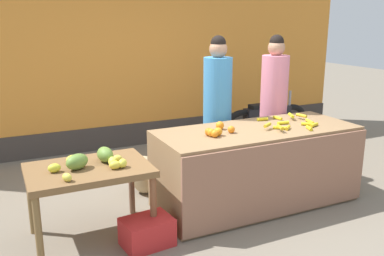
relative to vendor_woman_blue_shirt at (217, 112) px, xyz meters
name	(u,v)px	position (x,y,z in m)	size (l,w,h in m)	color
ground_plane	(226,208)	(-0.25, -0.69, -0.91)	(24.00, 24.00, 0.00)	#756B5B
market_wall_back	(139,39)	(-0.25, 2.08, 0.77)	(7.51, 0.23, 3.42)	orange
fruit_stall_counter	(257,166)	(0.11, -0.70, -0.49)	(2.20, 0.91, 0.85)	olive
side_table_wooden	(89,176)	(-1.70, -0.69, -0.30)	(1.09, 0.75, 0.70)	brown
banana_bunch_pile	(291,123)	(0.53, -0.72, -0.03)	(0.72, 0.65, 0.07)	yellow
orange_pile	(217,130)	(-0.39, -0.71, -0.02)	(0.33, 0.33, 0.09)	orange
mango_papaya_pile	(93,160)	(-1.66, -0.68, -0.15)	(0.69, 0.57, 0.14)	#E0DC43
vendor_woman_blue_shirt	(217,112)	(0.00, 0.00, 0.00)	(0.34, 0.34, 1.81)	#33333D
vendor_woman_pink_shirt	(273,106)	(0.79, -0.04, 0.00)	(0.34, 0.34, 1.81)	#33333D
parked_motorcycle	(267,122)	(1.46, 0.99, -0.51)	(1.60, 0.18, 0.88)	black
produce_crate	(147,232)	(-1.29, -1.05, -0.78)	(0.44, 0.32, 0.26)	red
produce_sack	(145,175)	(-0.91, 0.08, -0.69)	(0.36, 0.30, 0.45)	tan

